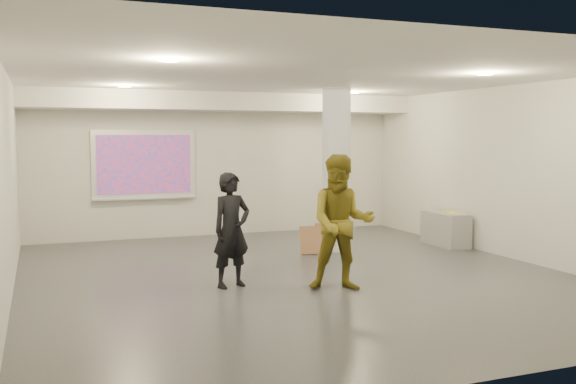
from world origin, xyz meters
name	(u,v)px	position (x,y,z in m)	size (l,w,h in m)	color
floor	(298,276)	(0.00, 0.00, 0.00)	(8.00, 9.00, 0.01)	#37393E
ceiling	(298,77)	(0.00, 0.00, 3.00)	(8.00, 9.00, 0.01)	white
wall_back	(219,165)	(0.00, 4.50, 1.50)	(8.00, 0.01, 3.00)	silver
wall_front	(497,209)	(0.00, -4.50, 1.50)	(8.00, 0.01, 3.00)	silver
wall_left	(8,185)	(-4.00, 0.00, 1.50)	(0.01, 9.00, 3.00)	silver
wall_right	(512,172)	(4.00, 0.00, 1.50)	(0.01, 9.00, 3.00)	silver
soffit_band	(226,102)	(0.00, 3.95, 2.82)	(8.00, 1.10, 0.36)	silver
downlight_nw	(125,86)	(-2.20, 2.50, 2.98)	(0.22, 0.22, 0.02)	#F6E28D
downlight_ne	(353,93)	(2.20, 2.50, 2.98)	(0.22, 0.22, 0.02)	#F6E28D
downlight_sw	(169,60)	(-2.20, -1.50, 2.98)	(0.22, 0.22, 0.02)	#F6E28D
downlight_se	(485,74)	(2.20, -1.50, 2.98)	(0.22, 0.22, 0.02)	#F6E28D
column	(336,170)	(1.50, 1.80, 1.50)	(0.52, 0.52, 3.00)	silver
projection_screen	(144,165)	(-1.60, 4.45, 1.53)	(2.10, 0.13, 1.42)	silver
credenza	(445,229)	(3.72, 1.51, 0.32)	(0.46, 1.11, 0.64)	gray
papers_stack	(456,213)	(3.76, 1.24, 0.66)	(0.28, 0.36, 0.02)	silver
postit_pad	(452,213)	(3.75, 1.34, 0.66)	(0.21, 0.29, 0.03)	yellow
cardboard_back	(328,237)	(1.35, 1.81, 0.26)	(0.48, 0.04, 0.53)	#976947
cardboard_front	(313,240)	(0.95, 1.61, 0.25)	(0.46, 0.05, 0.51)	#976947
woman	(231,230)	(-1.13, -0.32, 0.81)	(0.59, 0.39, 1.62)	black
man	(342,223)	(0.23, -1.04, 0.94)	(0.91, 0.71, 1.87)	olive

